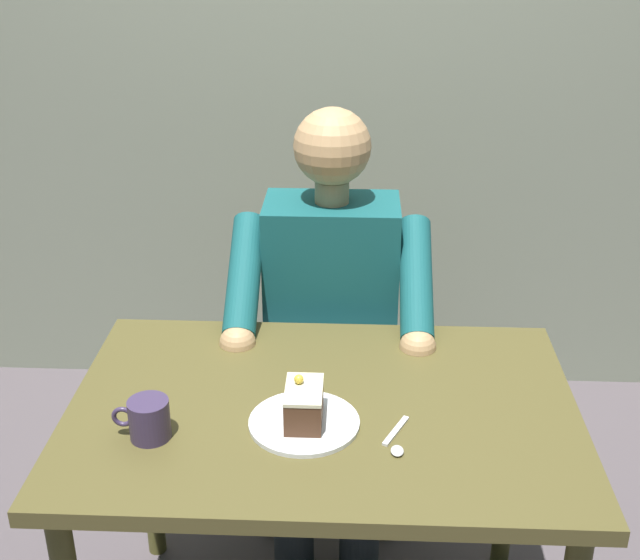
{
  "coord_description": "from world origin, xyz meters",
  "views": [
    {
      "loc": [
        -0.06,
        1.51,
        1.73
      ],
      "look_at": [
        0.01,
        -0.1,
        0.97
      ],
      "focal_mm": 46.77,
      "sensor_mm": 36.0,
      "label": 1
    }
  ],
  "objects_px": {
    "dessert_spoon": "(397,441)",
    "dining_table": "(323,437)",
    "seated_person": "(330,330)",
    "cake_slice": "(304,404)",
    "chair": "(332,348)",
    "coffee_cup": "(148,418)"
  },
  "relations": [
    {
      "from": "dining_table",
      "to": "cake_slice",
      "type": "relative_size",
      "value": 9.0
    },
    {
      "from": "dessert_spoon",
      "to": "dining_table",
      "type": "bearing_deg",
      "value": -40.77
    },
    {
      "from": "dining_table",
      "to": "cake_slice",
      "type": "height_order",
      "value": "cake_slice"
    },
    {
      "from": "dining_table",
      "to": "cake_slice",
      "type": "distance_m",
      "value": 0.16
    },
    {
      "from": "seated_person",
      "to": "coffee_cup",
      "type": "height_order",
      "value": "seated_person"
    },
    {
      "from": "seated_person",
      "to": "cake_slice",
      "type": "height_order",
      "value": "seated_person"
    },
    {
      "from": "dining_table",
      "to": "cake_slice",
      "type": "bearing_deg",
      "value": 65.1
    },
    {
      "from": "seated_person",
      "to": "dessert_spoon",
      "type": "height_order",
      "value": "seated_person"
    },
    {
      "from": "dining_table",
      "to": "seated_person",
      "type": "bearing_deg",
      "value": -90.0
    },
    {
      "from": "coffee_cup",
      "to": "dessert_spoon",
      "type": "height_order",
      "value": "coffee_cup"
    },
    {
      "from": "chair",
      "to": "cake_slice",
      "type": "relative_size",
      "value": 7.26
    },
    {
      "from": "seated_person",
      "to": "cake_slice",
      "type": "bearing_deg",
      "value": 86.33
    },
    {
      "from": "cake_slice",
      "to": "dining_table",
      "type": "bearing_deg",
      "value": -114.9
    },
    {
      "from": "chair",
      "to": "cake_slice",
      "type": "height_order",
      "value": "chair"
    },
    {
      "from": "dining_table",
      "to": "dessert_spoon",
      "type": "xyz_separation_m",
      "value": [
        -0.15,
        0.13,
        0.09
      ]
    },
    {
      "from": "cake_slice",
      "to": "dessert_spoon",
      "type": "relative_size",
      "value": 0.87
    },
    {
      "from": "chair",
      "to": "seated_person",
      "type": "bearing_deg",
      "value": 90.0
    },
    {
      "from": "dining_table",
      "to": "seated_person",
      "type": "height_order",
      "value": "seated_person"
    },
    {
      "from": "coffee_cup",
      "to": "chair",
      "type": "bearing_deg",
      "value": -113.74
    },
    {
      "from": "chair",
      "to": "coffee_cup",
      "type": "bearing_deg",
      "value": 66.26
    },
    {
      "from": "chair",
      "to": "dessert_spoon",
      "type": "xyz_separation_m",
      "value": [
        -0.15,
        0.79,
        0.24
      ]
    },
    {
      "from": "cake_slice",
      "to": "dessert_spoon",
      "type": "xyz_separation_m",
      "value": [
        -0.19,
        0.06,
        -0.05
      ]
    }
  ]
}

